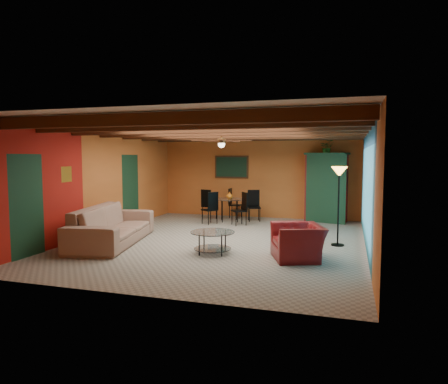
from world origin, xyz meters
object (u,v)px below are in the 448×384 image
(potted_plant, at_px, (327,147))
(armchair, at_px, (298,242))
(floor_lamp, at_px, (338,206))
(sofa, at_px, (113,225))
(dining_table, at_px, (229,206))
(coffee_table, at_px, (213,242))
(vase, at_px, (229,187))
(armoire, at_px, (326,188))

(potted_plant, bearing_deg, armchair, -93.09)
(floor_lamp, bearing_deg, sofa, -165.61)
(sofa, height_order, armchair, sofa)
(floor_lamp, bearing_deg, dining_table, 141.80)
(coffee_table, xyz_separation_m, dining_table, (-0.85, 4.13, 0.25))
(potted_plant, xyz_separation_m, vase, (-2.85, -0.81, -1.20))
(dining_table, relative_size, floor_lamp, 1.04)
(dining_table, distance_m, potted_plant, 3.46)
(dining_table, xyz_separation_m, potted_plant, (2.85, 0.81, 1.79))
(coffee_table, bearing_deg, armoire, 67.97)
(coffee_table, relative_size, dining_table, 0.49)
(armchair, xyz_separation_m, potted_plant, (0.26, 4.90, 1.94))
(floor_lamp, height_order, potted_plant, potted_plant)
(dining_table, distance_m, floor_lamp, 4.22)
(armchair, xyz_separation_m, floor_lamp, (0.71, 1.49, 0.56))
(potted_plant, bearing_deg, vase, -164.05)
(coffee_table, bearing_deg, sofa, 174.11)
(armchair, distance_m, dining_table, 4.83)
(dining_table, relative_size, potted_plant, 4.11)
(armchair, relative_size, vase, 4.97)
(coffee_table, distance_m, dining_table, 4.23)
(vase, bearing_deg, coffee_table, -78.40)
(dining_table, xyz_separation_m, armoire, (2.85, 0.81, 0.54))
(armchair, distance_m, potted_plant, 5.27)
(floor_lamp, relative_size, vase, 8.53)
(vase, bearing_deg, floor_lamp, -38.20)
(dining_table, xyz_separation_m, vase, (0.00, 0.00, 0.59))
(floor_lamp, height_order, vase, floor_lamp)
(armchair, height_order, floor_lamp, floor_lamp)
(vase, bearing_deg, potted_plant, 15.95)
(floor_lamp, bearing_deg, vase, 141.80)
(dining_table, distance_m, armoire, 3.01)
(armoire, xyz_separation_m, floor_lamp, (0.45, -3.41, -0.13))
(sofa, height_order, coffee_table, sofa)
(armchair, bearing_deg, dining_table, -168.17)
(armchair, height_order, armoire, armoire)
(sofa, distance_m, dining_table, 4.22)
(armoire, height_order, potted_plant, potted_plant)
(sofa, height_order, dining_table, dining_table)
(potted_plant, bearing_deg, armoire, 0.00)
(potted_plant, bearing_deg, sofa, -133.97)
(dining_table, bearing_deg, coffee_table, -78.40)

